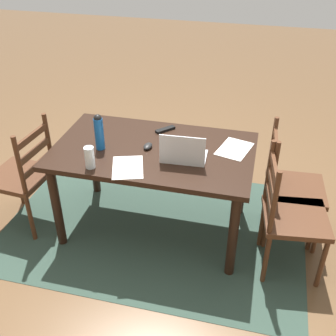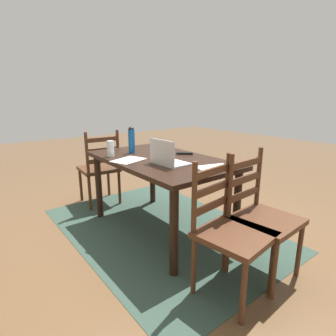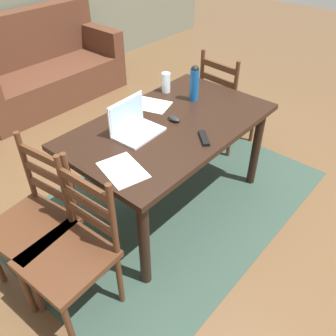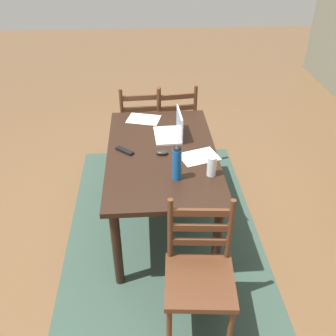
# 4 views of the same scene
# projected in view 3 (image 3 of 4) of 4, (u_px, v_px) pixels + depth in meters

# --- Properties ---
(ground_plane) EXTENTS (14.00, 14.00, 0.00)m
(ground_plane) POSITION_uv_depth(u_px,v_px,m) (170.00, 202.00, 2.96)
(ground_plane) COLOR brown
(area_rug) EXTENTS (2.45, 1.68, 0.01)m
(area_rug) POSITION_uv_depth(u_px,v_px,m) (170.00, 202.00, 2.96)
(area_rug) COLOR #2D4238
(area_rug) RESTS_ON ground
(dining_table) EXTENTS (1.50, 0.89, 0.76)m
(dining_table) POSITION_uv_depth(u_px,v_px,m) (170.00, 135.00, 2.55)
(dining_table) COLOR black
(dining_table) RESTS_ON ground
(chair_left_near) EXTENTS (0.46, 0.46, 0.95)m
(chair_left_near) POSITION_uv_depth(u_px,v_px,m) (72.00, 253.00, 1.96)
(chair_left_near) COLOR #4C2B19
(chair_left_near) RESTS_ON ground
(chair_left_far) EXTENTS (0.49, 0.49, 0.95)m
(chair_left_far) POSITION_uv_depth(u_px,v_px,m) (35.00, 222.00, 2.15)
(chair_left_far) COLOR #4C2B19
(chair_left_far) RESTS_ON ground
(chair_right_far) EXTENTS (0.48, 0.48, 0.95)m
(chair_right_far) POSITION_uv_depth(u_px,v_px,m) (226.00, 101.00, 3.39)
(chair_right_far) COLOR #4C2B19
(chair_right_far) RESTS_ON ground
(couch) EXTENTS (1.80, 0.80, 1.00)m
(couch) POSITION_uv_depth(u_px,v_px,m) (43.00, 70.00, 4.26)
(couch) COLOR #512D1E
(couch) RESTS_ON ground
(laptop) EXTENTS (0.33, 0.24, 0.23)m
(laptop) POSITION_uv_depth(u_px,v_px,m) (133.00, 125.00, 2.36)
(laptop) COLOR silver
(laptop) RESTS_ON dining_table
(water_bottle) EXTENTS (0.07, 0.07, 0.28)m
(water_bottle) POSITION_uv_depth(u_px,v_px,m) (194.00, 83.00, 2.68)
(water_bottle) COLOR #145199
(water_bottle) RESTS_ON dining_table
(drinking_glass) EXTENTS (0.07, 0.07, 0.16)m
(drinking_glass) POSITION_uv_depth(u_px,v_px,m) (166.00, 83.00, 2.84)
(drinking_glass) COLOR silver
(drinking_glass) RESTS_ON dining_table
(computer_mouse) EXTENTS (0.07, 0.10, 0.03)m
(computer_mouse) POSITION_uv_depth(u_px,v_px,m) (174.00, 119.00, 2.51)
(computer_mouse) COLOR black
(computer_mouse) RESTS_ON dining_table
(tv_remote) EXTENTS (0.15, 0.16, 0.02)m
(tv_remote) POSITION_uv_depth(u_px,v_px,m) (204.00, 138.00, 2.32)
(tv_remote) COLOR black
(tv_remote) RESTS_ON dining_table
(paper_stack_left) EXTENTS (0.28, 0.34, 0.00)m
(paper_stack_left) POSITION_uv_depth(u_px,v_px,m) (123.00, 170.00, 2.07)
(paper_stack_left) COLOR white
(paper_stack_left) RESTS_ON dining_table
(paper_stack_right) EXTENTS (0.29, 0.35, 0.00)m
(paper_stack_right) POSITION_uv_depth(u_px,v_px,m) (150.00, 105.00, 2.70)
(paper_stack_right) COLOR white
(paper_stack_right) RESTS_ON dining_table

